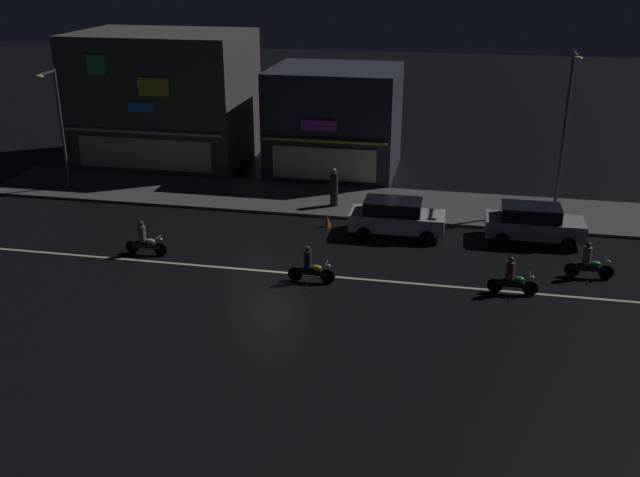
# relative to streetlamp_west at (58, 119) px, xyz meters

# --- Properties ---
(ground_plane) EXTENTS (140.00, 140.00, 0.00)m
(ground_plane) POSITION_rel_streetlamp_west_xyz_m (13.60, -8.17, -3.96)
(ground_plane) COLOR black
(lane_divider_stripe) EXTENTS (33.49, 0.16, 0.01)m
(lane_divider_stripe) POSITION_rel_streetlamp_west_xyz_m (13.60, -8.17, -3.95)
(lane_divider_stripe) COLOR beige
(lane_divider_stripe) RESTS_ON ground
(sidewalk_far) EXTENTS (35.26, 4.99, 0.14)m
(sidewalk_far) POSITION_rel_streetlamp_west_xyz_m (13.60, 1.01, -3.89)
(sidewalk_far) COLOR #4C4C4F
(sidewalk_far) RESTS_ON ground
(storefront_left_block) EXTENTS (7.25, 6.64, 6.05)m
(storefront_left_block) POSITION_rel_streetlamp_west_xyz_m (13.60, 6.75, -0.94)
(storefront_left_block) COLOR #2D333D
(storefront_left_block) RESTS_ON ground
(storefront_center_block) EXTENTS (10.11, 7.35, 7.76)m
(storefront_center_block) POSITION_rel_streetlamp_west_xyz_m (3.03, 7.10, -0.08)
(storefront_center_block) COLOR #56514C
(storefront_center_block) RESTS_ON ground
(streetlamp_west) EXTENTS (0.44, 1.64, 6.39)m
(streetlamp_west) POSITION_rel_streetlamp_west_xyz_m (0.00, 0.00, 0.00)
(streetlamp_west) COLOR #47494C
(streetlamp_west) RESTS_ON sidewalk_far
(streetlamp_mid) EXTENTS (0.44, 1.64, 7.80)m
(streetlamp_mid) POSITION_rel_streetlamp_west_xyz_m (25.71, 1.28, 0.73)
(streetlamp_mid) COLOR #47494C
(streetlamp_mid) RESTS_ON sidewalk_far
(pedestrian_on_sidewalk) EXTENTS (0.40, 0.40, 1.94)m
(pedestrian_on_sidewalk) POSITION_rel_streetlamp_west_xyz_m (14.79, 0.06, -2.92)
(pedestrian_on_sidewalk) COLOR #232328
(pedestrian_on_sidewalk) RESTS_ON sidewalk_far
(parked_car_near_kerb) EXTENTS (4.30, 1.98, 1.67)m
(parked_car_near_kerb) POSITION_rel_streetlamp_west_xyz_m (24.34, -2.60, -3.09)
(parked_car_near_kerb) COLOR #9EA0A5
(parked_car_near_kerb) RESTS_ON ground
(parked_car_trailing) EXTENTS (4.30, 1.98, 1.67)m
(parked_car_trailing) POSITION_rel_streetlamp_west_xyz_m (18.24, -3.03, -3.09)
(parked_car_trailing) COLOR silver
(parked_car_trailing) RESTS_ON ground
(motorcycle_lead) EXTENTS (1.90, 0.60, 1.52)m
(motorcycle_lead) POSITION_rel_streetlamp_west_xyz_m (26.24, -6.22, -3.33)
(motorcycle_lead) COLOR black
(motorcycle_lead) RESTS_ON ground
(motorcycle_following) EXTENTS (1.90, 0.60, 1.52)m
(motorcycle_following) POSITION_rel_streetlamp_west_xyz_m (7.90, -7.47, -3.33)
(motorcycle_following) COLOR black
(motorcycle_following) RESTS_ON ground
(motorcycle_opposite_lane) EXTENTS (1.90, 0.60, 1.52)m
(motorcycle_opposite_lane) POSITION_rel_streetlamp_west_xyz_m (15.44, -8.79, -3.33)
(motorcycle_opposite_lane) COLOR black
(motorcycle_opposite_lane) RESTS_ON ground
(motorcycle_trailing_far) EXTENTS (1.90, 0.60, 1.52)m
(motorcycle_trailing_far) POSITION_rel_streetlamp_west_xyz_m (23.18, -8.33, -3.33)
(motorcycle_trailing_far) COLOR black
(motorcycle_trailing_far) RESTS_ON ground
(traffic_cone) EXTENTS (0.36, 0.36, 0.55)m
(traffic_cone) POSITION_rel_streetlamp_west_xyz_m (14.96, -2.63, -3.68)
(traffic_cone) COLOR orange
(traffic_cone) RESTS_ON ground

